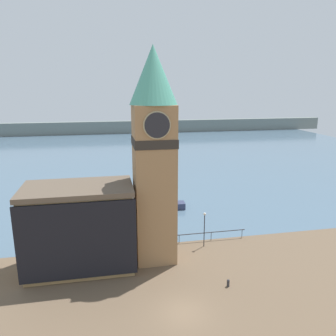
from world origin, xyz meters
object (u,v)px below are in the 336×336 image
Objects in this scene: clock_tower at (154,152)px; boat_near at (167,205)px; mooring_bollard_near at (228,283)px; lamp_post at (204,223)px; pier_building at (80,227)px.

clock_tower reaches higher than boat_near.
lamp_post reaches higher than mooring_bollard_near.
boat_near is 21.17m from mooring_bollard_near.
clock_tower is 10.78m from pier_building.
pier_building is at bearing 155.18° from mooring_bollard_near.
pier_building is (-7.80, -0.42, -7.44)m from clock_tower.
lamp_post is (13.86, 1.85, -1.47)m from pier_building.
mooring_bollard_near is 0.17× the size of lamp_post.
boat_near is at bearing 94.99° from mooring_bollard_near.
boat_near is 13.24m from lamp_post.
mooring_bollard_near is (13.72, -6.34, -4.00)m from pier_building.
boat_near is 7.10× the size of mooring_bollard_near.
pier_building reaches higher than lamp_post.
mooring_bollard_near is 8.58m from lamp_post.
lamp_post is at bearing 7.62° from pier_building.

